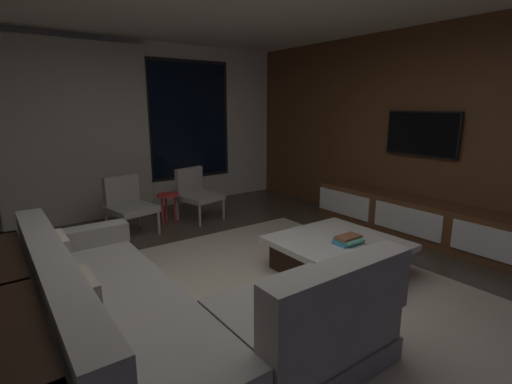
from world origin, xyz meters
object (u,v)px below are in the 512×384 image
at_px(accent_chair_near_window, 196,191).
at_px(coffee_table, 337,256).
at_px(sectional_couch, 162,318).
at_px(side_stool, 168,200).
at_px(book_stack_on_coffee_table, 348,240).
at_px(accent_chair_by_curtain, 128,202).
at_px(mounted_tv, 422,134).
at_px(media_console, 420,221).

bearing_deg(accent_chair_near_window, coffee_table, -83.79).
height_order(sectional_couch, side_stool, sectional_couch).
height_order(book_stack_on_coffee_table, accent_chair_near_window, accent_chair_near_window).
bearing_deg(sectional_couch, book_stack_on_coffee_table, 2.35).
distance_m(coffee_table, side_stool, 2.69).
height_order(book_stack_on_coffee_table, accent_chair_by_curtain, accent_chair_by_curtain).
relative_size(accent_chair_by_curtain, side_stool, 1.70).
bearing_deg(coffee_table, sectional_couch, -174.24).
bearing_deg(mounted_tv, accent_chair_near_window, 131.95).
xyz_separation_m(book_stack_on_coffee_table, accent_chair_by_curtain, (-1.36, 2.64, 0.04)).
bearing_deg(accent_chair_by_curtain, mounted_tv, -35.66).
bearing_deg(sectional_couch, accent_chair_near_window, 58.62).
height_order(accent_chair_by_curtain, side_stool, accent_chair_by_curtain).
distance_m(book_stack_on_coffee_table, accent_chair_near_window, 2.72).
bearing_deg(media_console, mounted_tv, 47.62).
xyz_separation_m(sectional_couch, mounted_tv, (3.79, 0.46, 1.06)).
distance_m(accent_chair_by_curtain, mounted_tv, 3.98).
distance_m(coffee_table, accent_chair_by_curtain, 2.86).
height_order(sectional_couch, mounted_tv, mounted_tv).
bearing_deg(side_stool, accent_chair_near_window, 1.59).
relative_size(sectional_couch, accent_chair_near_window, 3.21).
relative_size(coffee_table, media_console, 0.37).
relative_size(accent_chair_near_window, mounted_tv, 0.79).
height_order(coffee_table, side_stool, side_stool).
relative_size(book_stack_on_coffee_table, accent_chair_by_curtain, 0.38).
distance_m(sectional_couch, book_stack_on_coffee_table, 2.01).
bearing_deg(accent_chair_by_curtain, accent_chair_near_window, 3.70).
xyz_separation_m(accent_chair_by_curtain, media_console, (2.96, -2.45, -0.18)).
distance_m(book_stack_on_coffee_table, accent_chair_by_curtain, 2.97).
relative_size(book_stack_on_coffee_table, side_stool, 0.65).
distance_m(sectional_couch, mounted_tv, 3.96).
relative_size(sectional_couch, coffee_table, 2.16).
bearing_deg(media_console, side_stool, 133.37).
xyz_separation_m(accent_chair_by_curtain, side_stool, (0.59, 0.06, -0.06)).
bearing_deg(accent_chair_near_window, sectional_couch, -121.38).
relative_size(accent_chair_near_window, accent_chair_by_curtain, 1.00).
xyz_separation_m(accent_chair_near_window, media_console, (1.91, -2.52, -0.18)).
bearing_deg(sectional_couch, mounted_tv, 6.97).
height_order(sectional_couch, coffee_table, sectional_couch).
bearing_deg(book_stack_on_coffee_table, accent_chair_near_window, 96.36).
bearing_deg(media_console, accent_chair_near_window, 127.11).
relative_size(side_stool, mounted_tv, 0.46).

